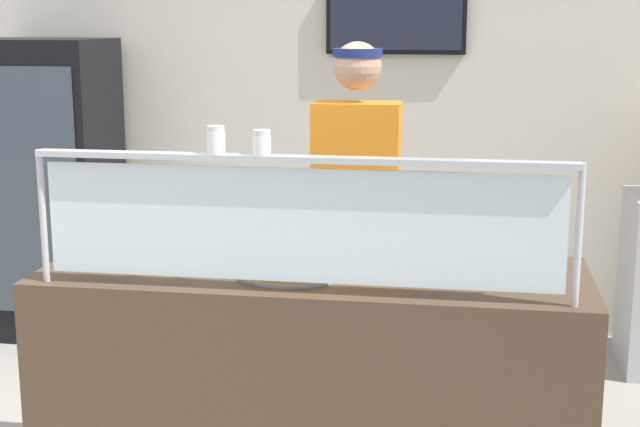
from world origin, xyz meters
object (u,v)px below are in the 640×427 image
object	(u,v)px
pizza_tray	(292,267)
parmesan_shaker	(216,142)
pizza_server	(300,263)
pepper_flake_shaker	(262,144)
drink_fridge	(49,188)
worker_figure	(357,214)

from	to	relation	value
pizza_tray	parmesan_shaker	size ratio (longest dim) A/B	4.74
pizza_server	pepper_flake_shaker	distance (m)	0.53
pizza_server	parmesan_shaker	distance (m)	0.58
pizza_server	pepper_flake_shaker	bearing A→B (deg)	-107.18
drink_fridge	parmesan_shaker	bearing A→B (deg)	-52.18
pepper_flake_shaker	drink_fridge	size ratio (longest dim) A/B	0.05
pizza_tray	parmesan_shaker	bearing A→B (deg)	-127.84
pizza_server	parmesan_shaker	xyz separation A→B (m)	(-0.24, -0.24, 0.47)
pizza_server	worker_figure	world-z (taller)	worker_figure
pizza_tray	pizza_server	size ratio (longest dim) A/B	1.58
pizza_server	worker_figure	xyz separation A→B (m)	(0.11, 0.80, 0.02)
pizza_tray	pizza_server	world-z (taller)	pizza_server
pepper_flake_shaker	drink_fridge	world-z (taller)	drink_fridge
pizza_tray	parmesan_shaker	xyz separation A→B (m)	(-0.20, -0.26, 0.49)
worker_figure	drink_fridge	distance (m)	2.23
pepper_flake_shaker	worker_figure	xyz separation A→B (m)	(0.19, 1.04, -0.45)
pizza_tray	pepper_flake_shaker	bearing A→B (deg)	-100.23
pepper_flake_shaker	worker_figure	size ratio (longest dim) A/B	0.05
pizza_tray	drink_fridge	distance (m)	2.58
pizza_tray	pepper_flake_shaker	world-z (taller)	pepper_flake_shaker
pizza_tray	worker_figure	bearing A→B (deg)	79.78
parmesan_shaker	drink_fridge	size ratio (longest dim) A/B	0.05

